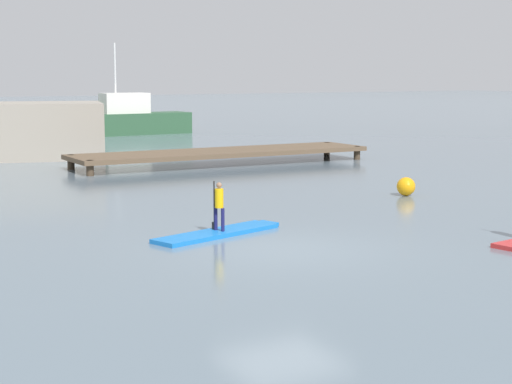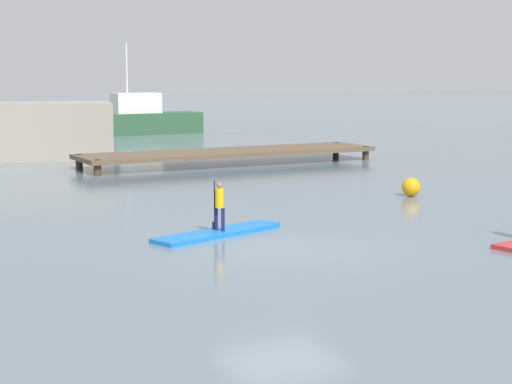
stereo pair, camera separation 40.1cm
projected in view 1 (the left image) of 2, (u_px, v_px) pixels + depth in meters
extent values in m
plane|color=slate|center=(282.00, 251.00, 18.03)|extent=(240.00, 240.00, 0.00)
cube|color=blue|center=(217.00, 233.00, 19.72)|extent=(3.49, 1.75, 0.10)
cube|color=blue|center=(268.00, 224.00, 20.98)|extent=(0.39, 0.59, 0.09)
cylinder|color=#19194C|center=(216.00, 219.00, 19.82)|extent=(0.08, 0.08, 0.54)
cylinder|color=#19194C|center=(223.00, 220.00, 19.66)|extent=(0.08, 0.08, 0.54)
cylinder|color=#F2B20C|center=(219.00, 198.00, 19.67)|extent=(0.25, 0.25, 0.45)
sphere|color=#8C664C|center=(219.00, 185.00, 19.63)|extent=(0.13, 0.13, 0.13)
cylinder|color=black|center=(214.00, 205.00, 19.81)|extent=(0.03, 0.03, 1.16)
cube|color=black|center=(214.00, 226.00, 19.88)|extent=(0.07, 0.14, 0.18)
cube|color=#2D5638|center=(126.00, 124.00, 51.65)|extent=(8.05, 2.37, 1.31)
cube|color=white|center=(125.00, 103.00, 51.43)|extent=(2.90, 1.52, 1.24)
cylinder|color=silver|center=(115.00, 68.00, 50.84)|extent=(0.12, 0.12, 3.01)
cube|color=brown|center=(222.00, 152.00, 34.95)|extent=(12.69, 2.96, 0.18)
cylinder|color=#473828|center=(90.00, 168.00, 31.04)|extent=(0.28, 0.28, 0.58)
cylinder|color=#473828|center=(71.00, 162.00, 33.07)|extent=(0.28, 0.28, 0.58)
cylinder|color=#473828|center=(357.00, 153.00, 36.88)|extent=(0.28, 0.28, 0.58)
cylinder|color=#473828|center=(327.00, 149.00, 38.92)|extent=(0.28, 0.28, 0.58)
sphere|color=orange|center=(406.00, 186.00, 26.03)|extent=(0.58, 0.58, 0.58)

